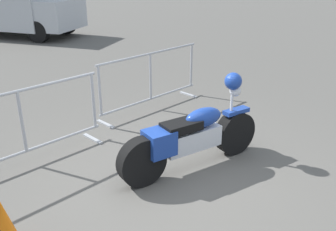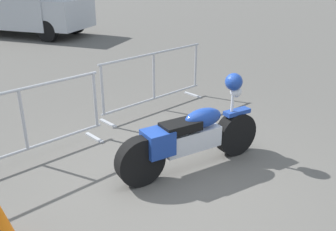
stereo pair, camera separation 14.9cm
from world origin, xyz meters
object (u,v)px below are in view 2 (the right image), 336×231
crowd_barrier_near (24,125)px  delivery_van (16,0)px  traffic_cone (1,224)px  crowd_barrier_far (154,80)px  motorcycle (192,136)px

crowd_barrier_near → delivery_van: 10.34m
delivery_van → traffic_cone: delivery_van is taller
crowd_barrier_far → traffic_cone: (-3.69, -1.34, -0.27)m
crowd_barrier_far → delivery_van: 9.32m
crowd_barrier_near → crowd_barrier_far: (2.61, 0.00, 0.00)m
traffic_cone → motorcycle: bearing=-11.2°
motorcycle → delivery_van: bearing=89.4°
crowd_barrier_near → crowd_barrier_far: same height
crowd_barrier_near → crowd_barrier_far: size_ratio=1.00×
motorcycle → crowd_barrier_far: bearing=73.3°
crowd_barrier_far → crowd_barrier_near: bearing=180.0°
motorcycle → crowd_barrier_far: motorcycle is taller
delivery_van → motorcycle: bearing=-39.4°
motorcycle → crowd_barrier_far: 2.24m
crowd_barrier_far → traffic_cone: crowd_barrier_far is taller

